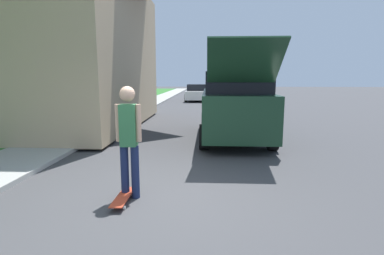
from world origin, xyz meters
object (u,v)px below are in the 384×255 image
car_down_street (197,93)px  skateboard (123,197)px  suv_parked (234,104)px  skateboarder (129,136)px

car_down_street → skateboard: car_down_street is taller
skateboard → suv_parked: bearing=67.2°
car_down_street → suv_parked: bearing=-83.6°
skateboarder → car_down_street: bearing=89.1°
car_down_street → skateboarder: bearing=-90.9°
suv_parked → skateboarder: (-2.06, -4.87, -0.11)m
suv_parked → car_down_street: 15.77m
suv_parked → car_down_street: suv_parked is taller
suv_parked → skateboarder: size_ratio=3.07×
skateboarder → skateboard: 0.96m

